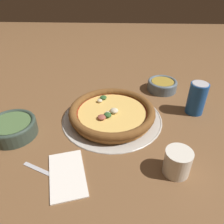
% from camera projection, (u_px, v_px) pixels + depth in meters
% --- Properties ---
extents(ground_plane, '(3.00, 3.00, 0.00)m').
position_uv_depth(ground_plane, '(112.00, 118.00, 0.81)').
color(ground_plane, brown).
extents(pizza_tray, '(0.37, 0.37, 0.01)m').
position_uv_depth(pizza_tray, '(112.00, 118.00, 0.81)').
color(pizza_tray, '#B7B2A8').
rests_on(pizza_tray, ground_plane).
extents(pizza, '(0.32, 0.32, 0.04)m').
position_uv_depth(pizza, '(112.00, 112.00, 0.80)').
color(pizza, '#A86B33').
rests_on(pizza, pizza_tray).
extents(bowl_near, '(0.13, 0.13, 0.05)m').
position_uv_depth(bowl_near, '(162.00, 85.00, 0.98)').
color(bowl_near, slate).
rests_on(bowl_near, ground_plane).
extents(bowl_far, '(0.16, 0.16, 0.05)m').
position_uv_depth(bowl_far, '(12.00, 127.00, 0.72)').
color(bowl_far, '#334238').
rests_on(bowl_far, ground_plane).
extents(drinking_cup, '(0.07, 0.07, 0.08)m').
position_uv_depth(drinking_cup, '(177.00, 162.00, 0.59)').
color(drinking_cup, silver).
rests_on(drinking_cup, ground_plane).
extents(napkin, '(0.19, 0.14, 0.01)m').
position_uv_depth(napkin, '(67.00, 174.00, 0.60)').
color(napkin, white).
rests_on(napkin, ground_plane).
extents(fork, '(0.08, 0.16, 0.00)m').
position_uv_depth(fork, '(50.00, 175.00, 0.60)').
color(fork, '#B7B7BC').
rests_on(fork, ground_plane).
extents(beverage_can, '(0.07, 0.07, 0.12)m').
position_uv_depth(beverage_can, '(197.00, 98.00, 0.81)').
color(beverage_can, '#194C99').
rests_on(beverage_can, ground_plane).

